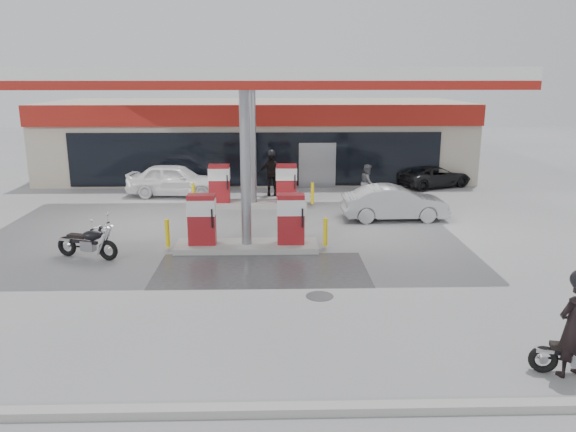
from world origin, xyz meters
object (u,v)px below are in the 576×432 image
Objects in this scene: pump_island_near at (247,227)px; biker_walking at (271,174)px; sedan_white at (175,180)px; attendant at (368,182)px; biker_main at (574,327)px; pump_island_far at (253,190)px; parked_car_right at (435,176)px; parked_motorcycle at (88,243)px; hatchback_silver at (395,203)px; parked_car_left at (74,170)px.

biker_walking is (0.77, 8.20, 0.28)m from pump_island_near.
attendant reaches higher than sedan_white.
pump_island_near is at bearing -69.62° from biker_main.
pump_island_far is at bearing 116.56° from attendant.
sedan_white is at bearing 113.88° from pump_island_near.
parked_car_right is at bearing 12.22° from biker_walking.
parked_motorcycle is 9.08m from sedan_white.
sedan_white is at bearing 148.78° from pump_island_far.
hatchback_silver is (9.10, -4.60, -0.08)m from sedan_white.
parked_motorcycle is at bearing -170.29° from pump_island_near.
pump_island_near is 1.30× the size of hatchback_silver.
biker_walking reaches higher than parked_car_right.
parked_motorcycle is (-4.73, -6.81, -0.24)m from pump_island_far.
biker_walking is at bearing 89.39° from attendant.
hatchback_silver is at bearing -139.11° from parked_car_left.
biker_walking reaches higher than parked_motorcycle.
biker_main reaches higher than pump_island_near.
parked_car_right is at bearing 56.47° from parked_motorcycle.
parked_motorcycle is 0.47× the size of sedan_white.
sedan_white reaches higher than hatchback_silver.
biker_main reaches higher than attendant.
hatchback_silver is (5.47, 3.60, -0.06)m from pump_island_near.
hatchback_silver is at bearing -23.69° from pump_island_far.
parked_car_left is 18.45m from parked_car_right.
attendant is at bearing -93.46° from sedan_white.
hatchback_silver reaches higher than parked_car_left.
biker_main is 18.09m from parked_car_right.
sedan_white is at bearing -142.69° from parked_car_left.
pump_island_far is 11.25m from parked_car_left.
parked_car_right is (3.83, 3.00, -0.28)m from attendant.
parked_car_right is (3.36, 6.40, -0.14)m from hatchback_silver.
attendant reaches higher than parked_car_right.
pump_island_near is at bearing 27.63° from parked_motorcycle.
parked_motorcycle is 17.34m from parked_car_right.
attendant is 0.39× the size of parked_car_left.
pump_island_far reaches higher than attendant.
hatchback_silver is at bearing -156.84° from attendant.
pump_island_near is 10.11m from biker_main.
attendant reaches higher than hatchback_silver.
parked_car_left reaches higher than parked_car_right.
parked_car_left is 10.97m from biker_walking.
hatchback_silver is 1.07× the size of parked_car_right.
pump_island_near is at bearing -151.66° from sedan_white.
hatchback_silver is 17.18m from parked_car_left.
attendant is 4.87m from parked_car_right.
parked_motorcycle is 12.48m from attendant.
sedan_white is 7.01m from parked_car_left.
pump_island_near is 6.55m from hatchback_silver.
pump_island_near is 1.00× the size of pump_island_far.
sedan_white is 2.19× the size of biker_walking.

